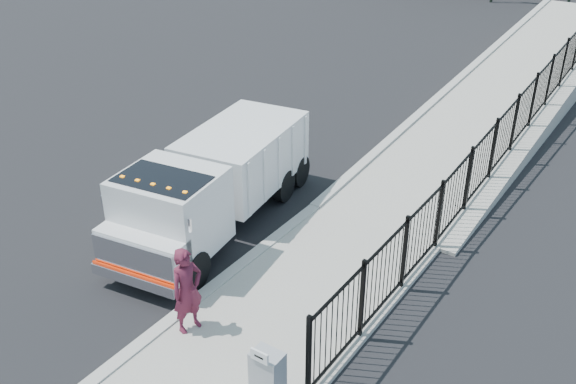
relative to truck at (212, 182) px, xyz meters
The scene contains 9 objects.
ground 2.83m from the truck, 45.04° to the right, with size 120.00×120.00×0.00m, color black.
sidewalk 5.41m from the truck, 45.60° to the right, with size 3.55×12.00×0.12m, color #9E998E.
curb 4.33m from the truck, 65.01° to the right, with size 0.30×12.00×0.16m, color #ADAAA3.
ramp 14.83m from the truck, 74.80° to the left, with size 3.95×24.00×1.70m, color #9E998E.
iron_fence 11.55m from the truck, 62.67° to the left, with size 0.10×28.00×1.80m, color black.
truck is the anchor object (origin of this frame).
worker 4.19m from the truck, 57.38° to the right, with size 0.70×0.46×1.92m, color #59192D.
utility_cabinet 6.56m from the truck, 42.04° to the right, with size 0.55×0.40×1.25m, color gray.
arrow_sign 6.68m from the truck, 43.44° to the right, with size 0.35×0.04×0.22m, color white.
Camera 1 is at (8.00, -9.29, 9.01)m, focal length 40.00 mm.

